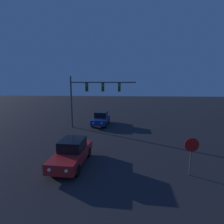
{
  "coord_description": "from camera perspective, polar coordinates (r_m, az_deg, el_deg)",
  "views": [
    {
      "loc": [
        0.9,
        -1.26,
        5.05
      ],
      "look_at": [
        0.0,
        13.03,
        2.55
      ],
      "focal_mm": 28.0,
      "sensor_mm": 36.0,
      "label": 1
    }
  ],
  "objects": [
    {
      "name": "stop_sign",
      "position": [
        10.4,
        24.48,
        -11.06
      ],
      "size": [
        0.76,
        0.07,
        2.12
      ],
      "color": "#4C4C51",
      "rests_on": "ground_plane"
    },
    {
      "name": "car_far",
      "position": [
        20.64,
        -3.59,
        -2.11
      ],
      "size": [
        1.86,
        4.2,
        1.54
      ],
      "rotation": [
        0.0,
        0.0,
        3.08
      ],
      "color": "navy",
      "rests_on": "ground_plane"
    },
    {
      "name": "traffic_signal_mast",
      "position": [
        19.02,
        -6.83,
        6.55
      ],
      "size": [
        7.07,
        0.3,
        5.64
      ],
      "color": "#4C4C51",
      "rests_on": "ground_plane"
    },
    {
      "name": "car_near",
      "position": [
        11.27,
        -12.96,
        -12.74
      ],
      "size": [
        1.84,
        4.2,
        1.54
      ],
      "rotation": [
        0.0,
        0.0,
        3.09
      ],
      "color": "#B21E1E",
      "rests_on": "ground_plane"
    }
  ]
}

